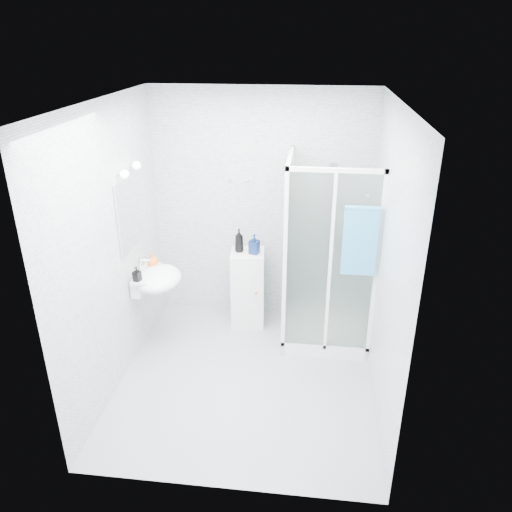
# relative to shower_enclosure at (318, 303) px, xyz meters

# --- Properties ---
(room) EXTENTS (2.40, 2.60, 2.60)m
(room) POSITION_rel_shower_enclosure_xyz_m (-0.67, -0.77, 0.85)
(room) COLOR silver
(room) RESTS_ON ground
(shower_enclosure) EXTENTS (0.90, 0.95, 2.00)m
(shower_enclosure) POSITION_rel_shower_enclosure_xyz_m (0.00, 0.00, 0.00)
(shower_enclosure) COLOR white
(shower_enclosure) RESTS_ON ground
(wall_basin) EXTENTS (0.46, 0.56, 0.35)m
(wall_basin) POSITION_rel_shower_enclosure_xyz_m (-1.66, -0.32, 0.35)
(wall_basin) COLOR white
(wall_basin) RESTS_ON ground
(mirror) EXTENTS (0.02, 0.60, 0.70)m
(mirror) POSITION_rel_shower_enclosure_xyz_m (-1.85, -0.32, 1.05)
(mirror) COLOR white
(mirror) RESTS_ON room
(vanity_lights) EXTENTS (0.10, 0.40, 0.08)m
(vanity_lights) POSITION_rel_shower_enclosure_xyz_m (-1.80, -0.32, 1.47)
(vanity_lights) COLOR silver
(vanity_lights) RESTS_ON room
(wall_hooks) EXTENTS (0.23, 0.06, 0.03)m
(wall_hooks) POSITION_rel_shower_enclosure_xyz_m (-0.92, 0.49, 1.17)
(wall_hooks) COLOR silver
(wall_hooks) RESTS_ON room
(storage_cabinet) EXTENTS (0.39, 0.41, 0.88)m
(storage_cabinet) POSITION_rel_shower_enclosure_xyz_m (-0.79, 0.25, -0.01)
(storage_cabinet) COLOR white
(storage_cabinet) RESTS_ON ground
(hand_towel) EXTENTS (0.32, 0.05, 0.67)m
(hand_towel) POSITION_rel_shower_enclosure_xyz_m (0.33, -0.40, 0.91)
(hand_towel) COLOR #3590C8
(hand_towel) RESTS_ON shower_enclosure
(shampoo_bottle_a) EXTENTS (0.10, 0.11, 0.26)m
(shampoo_bottle_a) POSITION_rel_shower_enclosure_xyz_m (-0.89, 0.27, 0.57)
(shampoo_bottle_a) COLOR black
(shampoo_bottle_a) RESTS_ON storage_cabinet
(shampoo_bottle_b) EXTENTS (0.12, 0.12, 0.22)m
(shampoo_bottle_b) POSITION_rel_shower_enclosure_xyz_m (-0.72, 0.24, 0.55)
(shampoo_bottle_b) COLOR #0D1F52
(shampoo_bottle_b) RESTS_ON storage_cabinet
(soap_dispenser_orange) EXTENTS (0.14, 0.14, 0.15)m
(soap_dispenser_orange) POSITION_rel_shower_enclosure_xyz_m (-1.73, -0.17, 0.49)
(soap_dispenser_orange) COLOR orange
(soap_dispenser_orange) RESTS_ON wall_basin
(soap_dispenser_black) EXTENTS (0.08, 0.08, 0.15)m
(soap_dispenser_black) POSITION_rel_shower_enclosure_xyz_m (-1.77, -0.51, 0.49)
(soap_dispenser_black) COLOR black
(soap_dispenser_black) RESTS_ON wall_basin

